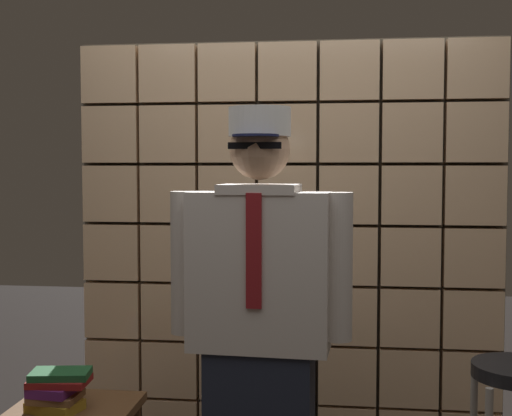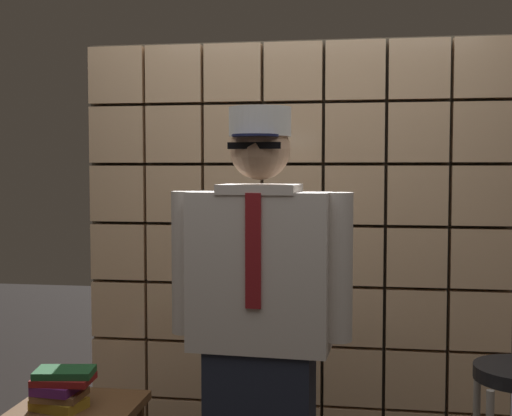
# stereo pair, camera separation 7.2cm
# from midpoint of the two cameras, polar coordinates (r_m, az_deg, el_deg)

# --- Properties ---
(glass_block_wall) EXTENTS (2.17, 0.10, 2.17)m
(glass_block_wall) POSITION_cam_midpoint_polar(r_m,az_deg,el_deg) (3.50, 2.05, -3.87)
(glass_block_wall) COLOR #E0B78C
(glass_block_wall) RESTS_ON ground
(standing_person) EXTENTS (0.69, 0.30, 1.73)m
(standing_person) POSITION_cam_midpoint_polar(r_m,az_deg,el_deg) (2.59, -0.50, -10.16)
(standing_person) COLOR #1E2333
(standing_person) RESTS_ON ground
(book_stack) EXTENTS (0.27, 0.21, 0.17)m
(book_stack) POSITION_cam_midpoint_polar(r_m,az_deg,el_deg) (3.11, -16.96, -14.34)
(book_stack) COLOR olive
(book_stack) RESTS_ON side_table
(coffee_mug) EXTENTS (0.13, 0.08, 0.09)m
(coffee_mug) POSITION_cam_midpoint_polar(r_m,az_deg,el_deg) (3.21, -17.12, -14.50)
(coffee_mug) COLOR navy
(coffee_mug) RESTS_ON side_table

